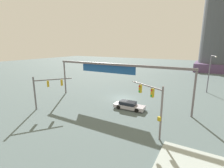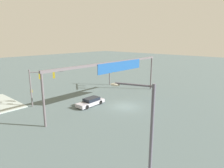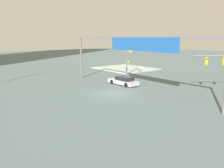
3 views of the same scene
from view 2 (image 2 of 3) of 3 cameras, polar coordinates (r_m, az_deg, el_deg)
name	(u,v)px [view 2 (image 2 of 3)]	position (r m, az deg, el deg)	size (l,w,h in m)	color
ground_plane	(125,106)	(30.89, 3.73, -6.50)	(199.95, 199.95, 0.00)	#526365
traffic_signal_near_corner	(39,81)	(32.11, -20.36, 0.79)	(4.41, 3.02, 5.80)	slate
traffic_signal_opposite_side	(111,71)	(42.74, -0.33, 3.84)	(3.63, 4.70, 5.16)	slate
streetlamp_curved_arm	(146,137)	(12.19, 9.85, -15.04)	(1.10, 2.59, 7.90)	slate
overhead_sign_gantry	(114,68)	(31.48, 0.69, 4.78)	(24.43, 0.43, 6.80)	#635B60
sedan_car_approaching	(91,102)	(31.31, -6.21, -5.16)	(4.89, 1.97, 1.21)	#B3AFBD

